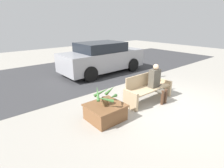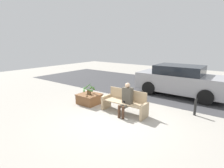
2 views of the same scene
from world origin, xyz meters
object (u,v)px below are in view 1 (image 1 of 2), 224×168
bench (148,88)px  parked_car (102,58)px  bollard_post (155,71)px  planter_box (105,111)px  potted_plant (105,96)px  person_seated (156,82)px

bench → parked_car: bearing=75.5°
bollard_post → parked_car: bearing=118.2°
planter_box → potted_plant: potted_plant is taller
person_seated → parked_car: parked_car is taller
bench → parked_car: 3.89m
person_seated → potted_plant: size_ratio=1.81×
person_seated → potted_plant: 2.03m
parked_car → planter_box: bearing=-126.3°
parked_car → potted_plant: bearing=-126.3°
planter_box → bollard_post: (4.08, 1.44, 0.12)m
planter_box → bench: bearing=2.1°
bench → bollard_post: (2.24, 1.38, -0.06)m
bench → potted_plant: potted_plant is taller
potted_plant → bollard_post: 4.34m
person_seated → bench: bearing=134.2°
bench → potted_plant: size_ratio=2.67×
potted_plant → parked_car: 4.74m
person_seated → bollard_post: person_seated is taller
potted_plant → bollard_post: potted_plant is taller
potted_plant → bollard_post: (4.08, 1.45, -0.33)m
bench → planter_box: bench is taller
potted_plant → parked_car: bearing=53.7°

